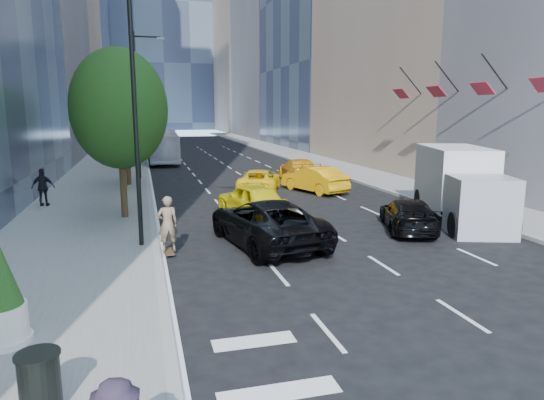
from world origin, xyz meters
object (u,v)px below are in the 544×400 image
object	(u,v)px
skateboarder	(168,228)
trash_can	(40,383)
black_sedan_lincoln	(267,222)
city_bus	(163,146)
black_sedan_mercedes	(408,215)
box_truck	(460,185)

from	to	relation	value
skateboarder	trash_can	world-z (taller)	skateboarder
black_sedan_lincoln	city_bus	world-z (taller)	city_bus
city_bus	trash_can	bearing A→B (deg)	-94.53
black_sedan_mercedes	city_bus	xyz separation A→B (m)	(-8.49, 30.18, 0.86)
city_bus	trash_can	size ratio (longest dim) A/B	11.50
city_bus	trash_can	distance (m)	40.02
black_sedan_lincoln	box_truck	size ratio (longest dim) A/B	0.84
city_bus	box_truck	distance (m)	31.46
box_truck	city_bus	bearing A→B (deg)	129.50
black_sedan_lincoln	trash_can	world-z (taller)	black_sedan_lincoln
black_sedan_lincoln	trash_can	size ratio (longest dim) A/B	6.36
trash_can	black_sedan_lincoln	bearing A→B (deg)	56.21
skateboarder	black_sedan_mercedes	size ratio (longest dim) A/B	0.42
black_sedan_mercedes	box_truck	bearing A→B (deg)	-143.06
black_sedan_lincoln	city_bus	xyz separation A→B (m)	(-2.29, 30.72, 0.69)
skateboarder	trash_can	distance (m)	9.07
skateboarder	black_sedan_lincoln	bearing A→B (deg)	-178.27
skateboarder	black_sedan_mercedes	world-z (taller)	skateboarder
city_bus	box_truck	xyz separation A→B (m)	(11.58, -29.25, 0.13)
black_sedan_lincoln	trash_can	bearing A→B (deg)	46.74
black_sedan_lincoln	city_bus	distance (m)	30.81
black_sedan_mercedes	black_sedan_lincoln	bearing A→B (deg)	25.14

